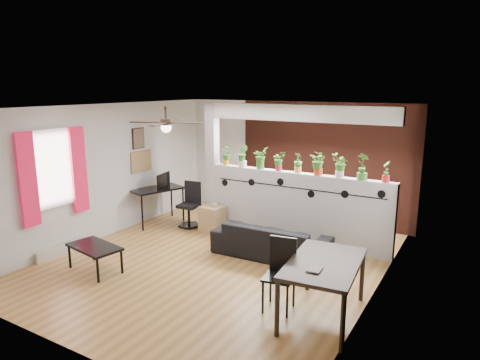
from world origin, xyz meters
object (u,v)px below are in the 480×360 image
object	(u,v)px
cube_shelf	(212,219)
folding_chair	(281,267)
potted_plant_0	(226,155)
potted_plant_1	(243,155)
sofa	(271,241)
coffee_table	(94,248)
potted_plant_3	(279,160)
potted_plant_2	(260,157)
potted_plant_7	(363,166)
potted_plant_8	(386,171)
computer_desk	(157,192)
dining_table	(324,268)
office_chair	(190,207)
cup	(214,205)
potted_plant_5	(319,162)
potted_plant_6	(340,165)
potted_plant_4	(298,162)
ceiling_fan	(166,124)

from	to	relation	value
cube_shelf	folding_chair	world-z (taller)	folding_chair
potted_plant_0	potted_plant_1	distance (m)	0.40
sofa	coffee_table	bearing A→B (deg)	40.30
potted_plant_3	potted_plant_2	bearing A→B (deg)	-180.00
potted_plant_7	potted_plant_8	size ratio (longest dim) A/B	1.30
computer_desk	dining_table	bearing A→B (deg)	-23.44
office_chair	coffee_table	bearing A→B (deg)	-89.37
potted_plant_1	cup	size ratio (longest dim) A/B	3.71
potted_plant_5	cube_shelf	world-z (taller)	potted_plant_5
potted_plant_7	coffee_table	bearing A→B (deg)	-140.34
potted_plant_6	cube_shelf	world-z (taller)	potted_plant_6
coffee_table	dining_table	bearing A→B (deg)	7.67
potted_plant_6	computer_desk	bearing A→B (deg)	-173.20
dining_table	potted_plant_7	bearing A→B (deg)	94.61
potted_plant_5	coffee_table	bearing A→B (deg)	-132.95
coffee_table	potted_plant_8	bearing A→B (deg)	36.65
potted_plant_0	potted_plant_5	size ratio (longest dim) A/B	0.85
potted_plant_8	office_chair	world-z (taller)	potted_plant_8
potted_plant_7	computer_desk	xyz separation A→B (m)	(-4.23, -0.46, -0.89)
potted_plant_5	sofa	world-z (taller)	potted_plant_5
potted_plant_0	cup	xyz separation A→B (m)	(-0.07, -0.34, -0.97)
potted_plant_1	potted_plant_7	bearing A→B (deg)	0.00
cube_shelf	potted_plant_2	bearing A→B (deg)	24.59
potted_plant_1	potted_plant_3	world-z (taller)	potted_plant_1
potted_plant_2	folding_chair	size ratio (longest dim) A/B	0.44
potted_plant_4	potted_plant_8	distance (m)	1.58
potted_plant_6	sofa	size ratio (longest dim) A/B	0.22
potted_plant_1	potted_plant_5	size ratio (longest dim) A/B	1.01
sofa	potted_plant_2	bearing A→B (deg)	-53.92
potted_plant_5	dining_table	bearing A→B (deg)	-67.56
computer_desk	potted_plant_3	bearing A→B (deg)	9.78
ceiling_fan	dining_table	distance (m)	3.44
potted_plant_2	potted_plant_6	bearing A→B (deg)	0.00
ceiling_fan	potted_plant_0	world-z (taller)	ceiling_fan
cup	folding_chair	bearing A→B (deg)	-40.16
potted_plant_5	folding_chair	bearing A→B (deg)	-80.54
sofa	cube_shelf	world-z (taller)	sofa
sofa	cup	distance (m)	1.67
potted_plant_6	cube_shelf	distance (m)	2.83
ceiling_fan	potted_plant_5	world-z (taller)	ceiling_fan
potted_plant_0	potted_plant_4	world-z (taller)	same
ceiling_fan	cube_shelf	distance (m)	2.52
potted_plant_7	computer_desk	distance (m)	4.35
ceiling_fan	cube_shelf	bearing A→B (deg)	94.06
office_chair	dining_table	xyz separation A→B (m)	(3.68, -2.09, 0.27)
folding_chair	cup	bearing A→B (deg)	139.84
cup	dining_table	world-z (taller)	dining_table
potted_plant_4	folding_chair	size ratio (longest dim) A/B	0.39
potted_plant_5	potted_plant_8	size ratio (longest dim) A/B	1.21
cup	computer_desk	distance (m)	1.41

